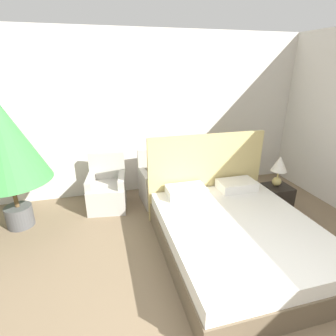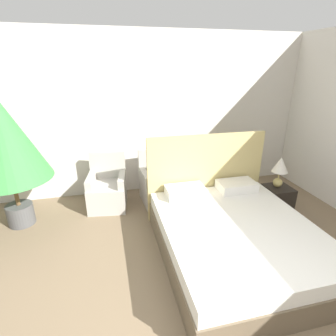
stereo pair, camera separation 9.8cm
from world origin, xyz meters
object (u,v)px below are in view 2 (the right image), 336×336
at_px(armchair_near_window_left, 108,191).
at_px(table_lamp, 280,168).
at_px(bed, 233,234).
at_px(potted_palm, 3,140).
at_px(armchair_near_window_right, 159,186).
at_px(nightstand, 277,199).

xyz_separation_m(armchair_near_window_left, table_lamp, (2.72, -0.83, 0.50)).
xyz_separation_m(bed, armchair_near_window_left, (-1.55, 1.63, -0.00)).
bearing_deg(table_lamp, bed, -145.54).
distance_m(bed, armchair_near_window_left, 2.25).
bearing_deg(bed, table_lamp, 34.46).
relative_size(armchair_near_window_left, potted_palm, 0.46).
bearing_deg(armchair_near_window_right, nightstand, -29.10).
relative_size(bed, table_lamp, 4.37).
distance_m(armchair_near_window_left, nightstand, 2.88).
bearing_deg(bed, nightstand, 33.05).
height_order(armchair_near_window_left, nightstand, armchair_near_window_left).
bearing_deg(potted_palm, armchair_near_window_left, 10.30).
xyz_separation_m(potted_palm, table_lamp, (4.06, -0.58, -0.56)).
distance_m(armchair_near_window_left, armchair_near_window_right, 0.91).
height_order(bed, potted_palm, potted_palm).
xyz_separation_m(potted_palm, nightstand, (4.08, -0.61, -1.12)).
distance_m(bed, table_lamp, 1.51).
height_order(bed, table_lamp, bed).
distance_m(bed, armchair_near_window_right, 1.75).
bearing_deg(nightstand, potted_palm, 171.45).
xyz_separation_m(armchair_near_window_left, armchair_near_window_right, (0.91, 0.00, 0.00)).
distance_m(potted_palm, table_lamp, 4.14).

